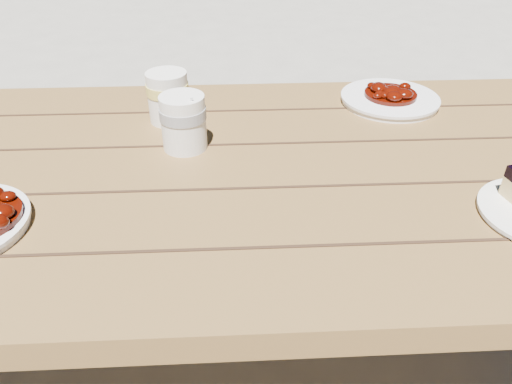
{
  "coord_description": "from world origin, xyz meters",
  "views": [
    {
      "loc": [
        0.09,
        -0.8,
        1.23
      ],
      "look_at": [
        0.12,
        -0.18,
        0.81
      ],
      "focal_mm": 35.0,
      "sensor_mm": 36.0,
      "label": 1
    }
  ],
  "objects_px": {
    "coffee_cup": "(184,122)",
    "picnic_table": "(194,234)",
    "second_plate": "(390,100)",
    "second_cup": "(168,97)"
  },
  "relations": [
    {
      "from": "picnic_table",
      "to": "second_cup",
      "type": "relative_size",
      "value": 18.48
    },
    {
      "from": "picnic_table",
      "to": "second_plate",
      "type": "bearing_deg",
      "value": 30.28
    },
    {
      "from": "coffee_cup",
      "to": "second_cup",
      "type": "relative_size",
      "value": 1.0
    },
    {
      "from": "coffee_cup",
      "to": "second_plate",
      "type": "height_order",
      "value": "coffee_cup"
    },
    {
      "from": "coffee_cup",
      "to": "second_cup",
      "type": "height_order",
      "value": "same"
    },
    {
      "from": "coffee_cup",
      "to": "picnic_table",
      "type": "bearing_deg",
      "value": -83.39
    },
    {
      "from": "second_plate",
      "to": "second_cup",
      "type": "relative_size",
      "value": 2.04
    },
    {
      "from": "second_plate",
      "to": "picnic_table",
      "type": "bearing_deg",
      "value": -149.72
    },
    {
      "from": "second_plate",
      "to": "second_cup",
      "type": "xyz_separation_m",
      "value": [
        -0.5,
        -0.07,
        0.05
      ]
    },
    {
      "from": "coffee_cup",
      "to": "second_cup",
      "type": "distance_m",
      "value": 0.13
    }
  ]
}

